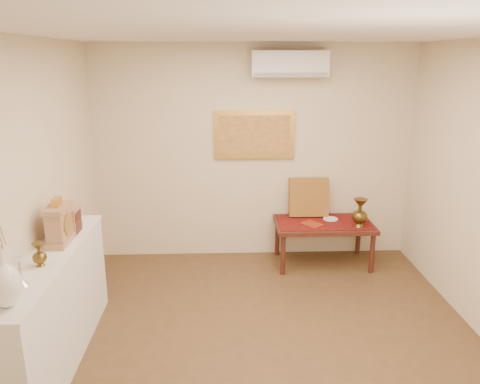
{
  "coord_description": "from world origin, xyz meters",
  "views": [
    {
      "loc": [
        -0.41,
        -3.54,
        2.53
      ],
      "look_at": [
        -0.22,
        1.15,
        1.17
      ],
      "focal_mm": 35.0,
      "sensor_mm": 36.0,
      "label": 1
    }
  ],
  "objects_px": {
    "low_table": "(324,227)",
    "mantel_clock": "(59,224)",
    "display_ledge": "(55,310)",
    "wooden_chest": "(70,220)",
    "brass_urn_tall": "(360,210)"
  },
  "relations": [
    {
      "from": "mantel_clock",
      "to": "wooden_chest",
      "type": "distance_m",
      "value": 0.25
    },
    {
      "from": "mantel_clock",
      "to": "brass_urn_tall",
      "type": "bearing_deg",
      "value": 25.22
    },
    {
      "from": "low_table",
      "to": "brass_urn_tall",
      "type": "bearing_deg",
      "value": -23.18
    },
    {
      "from": "brass_urn_tall",
      "to": "display_ledge",
      "type": "xyz_separation_m",
      "value": [
        -3.07,
        -1.71,
        -0.28
      ]
    },
    {
      "from": "brass_urn_tall",
      "to": "low_table",
      "type": "xyz_separation_m",
      "value": [
        -0.39,
        0.17,
        -0.28
      ]
    },
    {
      "from": "low_table",
      "to": "mantel_clock",
      "type": "bearing_deg",
      "value": -148.89
    },
    {
      "from": "display_ledge",
      "to": "brass_urn_tall",
      "type": "bearing_deg",
      "value": 29.17
    },
    {
      "from": "mantel_clock",
      "to": "display_ledge",
      "type": "bearing_deg",
      "value": -93.81
    },
    {
      "from": "brass_urn_tall",
      "to": "wooden_chest",
      "type": "height_order",
      "value": "wooden_chest"
    },
    {
      "from": "display_ledge",
      "to": "wooden_chest",
      "type": "bearing_deg",
      "value": 86.59
    },
    {
      "from": "display_ledge",
      "to": "wooden_chest",
      "type": "relative_size",
      "value": 8.28
    },
    {
      "from": "brass_urn_tall",
      "to": "mantel_clock",
      "type": "xyz_separation_m",
      "value": [
        -3.05,
        -1.44,
        0.39
      ]
    },
    {
      "from": "mantel_clock",
      "to": "low_table",
      "type": "bearing_deg",
      "value": 31.11
    },
    {
      "from": "display_ledge",
      "to": "wooden_chest",
      "type": "distance_m",
      "value": 0.8
    },
    {
      "from": "brass_urn_tall",
      "to": "low_table",
      "type": "bearing_deg",
      "value": 156.82
    }
  ]
}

